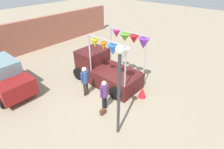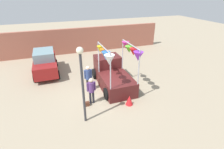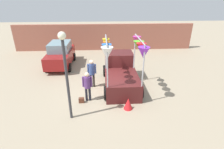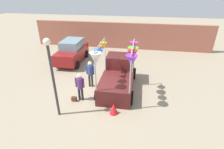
{
  "view_description": "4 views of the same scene",
  "coord_description": "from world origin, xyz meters",
  "px_view_note": "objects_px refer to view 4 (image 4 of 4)",
  "views": [
    {
      "loc": [
        -5.88,
        -5.49,
        6.02
      ],
      "look_at": [
        0.23,
        -0.19,
        1.15
      ],
      "focal_mm": 28.0,
      "sensor_mm": 36.0,
      "label": 1
    },
    {
      "loc": [
        -2.88,
        -9.47,
        6.17
      ],
      "look_at": [
        0.56,
        0.2,
        1.16
      ],
      "focal_mm": 28.0,
      "sensor_mm": 36.0,
      "label": 2
    },
    {
      "loc": [
        -0.28,
        -8.98,
        5.23
      ],
      "look_at": [
        0.24,
        -0.1,
        1.17
      ],
      "focal_mm": 28.0,
      "sensor_mm": 36.0,
      "label": 3
    },
    {
      "loc": [
        2.04,
        -8.78,
        5.92
      ],
      "look_at": [
        0.59,
        -0.09,
        1.39
      ],
      "focal_mm": 28.0,
      "sensor_mm": 36.0,
      "label": 4
    }
  ],
  "objects_px": {
    "person_customer": "(80,85)",
    "folded_kite_bundle_crimson": "(114,109)",
    "vendor_truck": "(118,74)",
    "person_vendor": "(90,72)",
    "handbag": "(74,99)",
    "street_lamp": "(51,69)",
    "parked_car": "(72,51)"
  },
  "relations": [
    {
      "from": "person_customer",
      "to": "person_vendor",
      "type": "height_order",
      "value": "person_vendor"
    },
    {
      "from": "parked_car",
      "to": "street_lamp",
      "type": "bearing_deg",
      "value": -75.09
    },
    {
      "from": "parked_car",
      "to": "folded_kite_bundle_crimson",
      "type": "height_order",
      "value": "parked_car"
    },
    {
      "from": "person_customer",
      "to": "handbag",
      "type": "xyz_separation_m",
      "value": [
        -0.35,
        -0.2,
        -0.86
      ]
    },
    {
      "from": "vendor_truck",
      "to": "street_lamp",
      "type": "height_order",
      "value": "street_lamp"
    },
    {
      "from": "person_vendor",
      "to": "parked_car",
      "type": "bearing_deg",
      "value": 125.19
    },
    {
      "from": "vendor_truck",
      "to": "person_vendor",
      "type": "distance_m",
      "value": 1.77
    },
    {
      "from": "person_customer",
      "to": "parked_car",
      "type": "bearing_deg",
      "value": 115.15
    },
    {
      "from": "person_customer",
      "to": "street_lamp",
      "type": "relative_size",
      "value": 0.41
    },
    {
      "from": "person_customer",
      "to": "folded_kite_bundle_crimson",
      "type": "distance_m",
      "value": 2.34
    },
    {
      "from": "person_customer",
      "to": "handbag",
      "type": "relative_size",
      "value": 5.91
    },
    {
      "from": "person_vendor",
      "to": "street_lamp",
      "type": "height_order",
      "value": "street_lamp"
    },
    {
      "from": "vendor_truck",
      "to": "person_customer",
      "type": "bearing_deg",
      "value": -137.37
    },
    {
      "from": "person_customer",
      "to": "person_vendor",
      "type": "relative_size",
      "value": 0.94
    },
    {
      "from": "parked_car",
      "to": "street_lamp",
      "type": "distance_m",
      "value": 7.17
    },
    {
      "from": "parked_car",
      "to": "folded_kite_bundle_crimson",
      "type": "relative_size",
      "value": 6.67
    },
    {
      "from": "vendor_truck",
      "to": "person_customer",
      "type": "height_order",
      "value": "vendor_truck"
    },
    {
      "from": "folded_kite_bundle_crimson",
      "to": "handbag",
      "type": "bearing_deg",
      "value": 163.73
    },
    {
      "from": "vendor_truck",
      "to": "person_customer",
      "type": "xyz_separation_m",
      "value": [
        -1.92,
        -1.76,
        0.06
      ]
    },
    {
      "from": "vendor_truck",
      "to": "handbag",
      "type": "distance_m",
      "value": 3.1
    },
    {
      "from": "vendor_truck",
      "to": "street_lamp",
      "type": "relative_size",
      "value": 1.05
    },
    {
      "from": "vendor_truck",
      "to": "folded_kite_bundle_crimson",
      "type": "height_order",
      "value": "vendor_truck"
    },
    {
      "from": "vendor_truck",
      "to": "person_vendor",
      "type": "xyz_separation_m",
      "value": [
        -1.76,
        -0.22,
        0.14
      ]
    },
    {
      "from": "person_customer",
      "to": "street_lamp",
      "type": "distance_m",
      "value": 2.26
    },
    {
      "from": "street_lamp",
      "to": "folded_kite_bundle_crimson",
      "type": "xyz_separation_m",
      "value": [
        2.74,
        0.53,
        -2.3
      ]
    },
    {
      "from": "person_customer",
      "to": "folded_kite_bundle_crimson",
      "type": "bearing_deg",
      "value": -23.74
    },
    {
      "from": "vendor_truck",
      "to": "folded_kite_bundle_crimson",
      "type": "relative_size",
      "value": 6.98
    },
    {
      "from": "parked_car",
      "to": "vendor_truck",
      "type": "bearing_deg",
      "value": -38.81
    },
    {
      "from": "parked_car",
      "to": "handbag",
      "type": "bearing_deg",
      "value": -68.75
    },
    {
      "from": "folded_kite_bundle_crimson",
      "to": "vendor_truck",
      "type": "bearing_deg",
      "value": 92.72
    },
    {
      "from": "person_vendor",
      "to": "street_lamp",
      "type": "xyz_separation_m",
      "value": [
        -0.86,
        -2.98,
        1.53
      ]
    },
    {
      "from": "person_vendor",
      "to": "folded_kite_bundle_crimson",
      "type": "relative_size",
      "value": 2.93
    }
  ]
}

